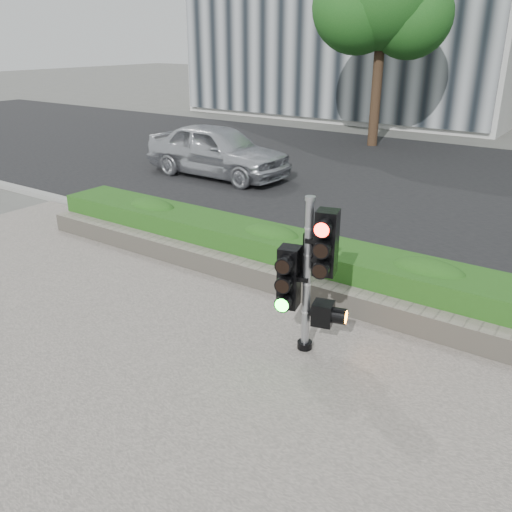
{
  "coord_description": "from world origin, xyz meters",
  "views": [
    {
      "loc": [
        3.52,
        -4.71,
        3.79
      ],
      "look_at": [
        -0.16,
        0.6,
        1.17
      ],
      "focal_mm": 38.0,
      "sensor_mm": 36.0,
      "label": 1
    }
  ],
  "objects": [
    {
      "name": "hedge",
      "position": [
        0.0,
        2.55,
        0.37
      ],
      "size": [
        12.0,
        1.0,
        0.68
      ],
      "primitive_type": "cube",
      "color": "#39892A",
      "rests_on": "sidewalk"
    },
    {
      "name": "sidewalk",
      "position": [
        0.0,
        -2.5,
        0.01
      ],
      "size": [
        16.0,
        11.0,
        0.03
      ],
      "primitive_type": "cube",
      "color": "#9E9389",
      "rests_on": "ground"
    },
    {
      "name": "traffic_signal",
      "position": [
        0.6,
        0.69,
        1.16
      ],
      "size": [
        0.74,
        0.62,
        2.04
      ],
      "rotation": [
        0.0,
        0.0,
        0.26
      ],
      "color": "black",
      "rests_on": "sidewalk"
    },
    {
      "name": "road",
      "position": [
        0.0,
        10.0,
        0.01
      ],
      "size": [
        60.0,
        13.0,
        0.02
      ],
      "primitive_type": "cube",
      "color": "black",
      "rests_on": "ground"
    },
    {
      "name": "curb",
      "position": [
        0.0,
        3.15,
        0.06
      ],
      "size": [
        60.0,
        0.25,
        0.12
      ],
      "primitive_type": "cube",
      "color": "gray",
      "rests_on": "ground"
    },
    {
      "name": "stone_wall",
      "position": [
        0.0,
        1.9,
        0.2
      ],
      "size": [
        12.0,
        0.32,
        0.34
      ],
      "primitive_type": "cube",
      "color": "gray",
      "rests_on": "sidewalk"
    },
    {
      "name": "ground",
      "position": [
        0.0,
        0.0,
        0.0
      ],
      "size": [
        120.0,
        120.0,
        0.0
      ],
      "primitive_type": "plane",
      "color": "#51514C",
      "rests_on": "ground"
    },
    {
      "name": "car_silver",
      "position": [
        -6.23,
        7.42,
        0.77
      ],
      "size": [
        4.42,
        1.84,
        1.5
      ],
      "primitive_type": "imported",
      "rotation": [
        0.0,
        0.0,
        1.55
      ],
      "color": "silver",
      "rests_on": "road"
    }
  ]
}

